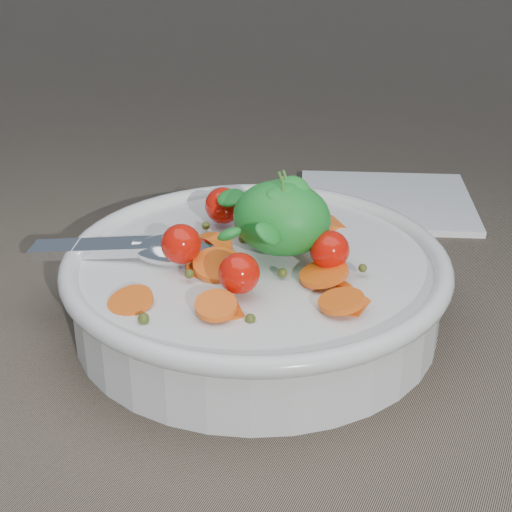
% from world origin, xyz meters
% --- Properties ---
extents(ground, '(6.00, 6.00, 0.00)m').
position_xyz_m(ground, '(0.00, 0.00, 0.00)').
color(ground, '#7A6A57').
rests_on(ground, ground).
extents(bowl, '(0.32, 0.30, 0.13)m').
position_xyz_m(bowl, '(0.01, -0.01, 0.03)').
color(bowl, silver).
rests_on(bowl, ground).
extents(napkin, '(0.22, 0.21, 0.01)m').
position_xyz_m(napkin, '(0.04, 0.26, 0.00)').
color(napkin, white).
rests_on(napkin, ground).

